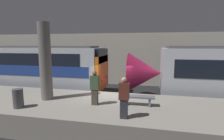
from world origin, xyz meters
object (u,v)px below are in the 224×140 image
Objects in this scene: support_pillar_near at (45,62)px; trash_bin at (18,98)px; person_waiting at (124,97)px; platform_bench at (138,98)px; person_walking at (95,87)px.

trash_bin is (-0.54, -1.38, -1.50)m from support_pillar_near.
person_waiting is 1.68m from platform_bench.
support_pillar_near is 4.58m from person_waiting.
person_walking is (2.65, -0.31, -1.10)m from support_pillar_near.
person_waiting is 1.95m from person_walking.
support_pillar_near is 4.53× the size of trash_bin.
support_pillar_near is 2.43× the size of person_waiting.
support_pillar_near is at bearing 160.03° from person_waiting.
trash_bin is at bearing -111.27° from support_pillar_near.
support_pillar_near is 2.57× the size of platform_bench.
person_walking is at bearing -170.21° from platform_bench.
person_walking reaches higher than platform_bench.
person_walking is at bearing 18.47° from trash_bin.
person_waiting is 1.86× the size of trash_bin.
person_walking is 3.39m from trash_bin.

